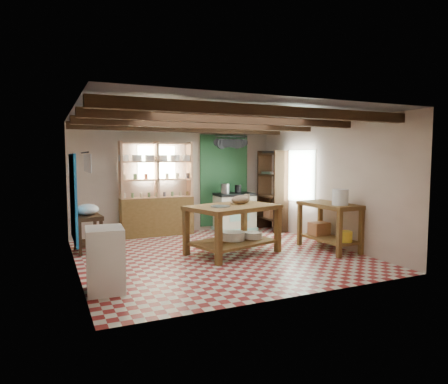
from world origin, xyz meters
name	(u,v)px	position (x,y,z in m)	size (l,w,h in m)	color
floor	(218,255)	(0.00, 0.00, -0.01)	(5.00, 5.00, 0.02)	maroon
ceiling	(218,116)	(0.00, 0.00, 2.60)	(5.00, 5.00, 0.02)	#504F55
wall_back	(177,179)	(0.00, 2.50, 1.30)	(5.00, 0.04, 2.60)	#C3AF9D
wall_front	(295,199)	(0.00, -2.50, 1.30)	(5.00, 0.04, 2.60)	#C3AF9D
wall_left	(75,191)	(-2.50, 0.00, 1.30)	(0.04, 5.00, 2.60)	#C3AF9D
wall_right	(326,183)	(2.50, 0.00, 1.30)	(0.04, 5.00, 2.60)	#C3AF9D
ceiling_beams	(218,122)	(0.00, 0.00, 2.48)	(5.00, 3.80, 0.15)	#372213
blue_wall_patch	(73,198)	(-2.47, 0.90, 1.10)	(0.04, 1.40, 1.60)	#186DB4
green_wall_patch	(224,180)	(1.25, 2.47, 1.25)	(1.30, 0.04, 2.30)	#1F4F2B
window_back	(157,163)	(-0.50, 2.48, 1.70)	(0.90, 0.02, 0.80)	#B0C5AF
window_right	(298,176)	(2.48, 1.00, 1.40)	(0.02, 1.30, 1.20)	#B0C5AF
utensil_rail	(85,162)	(-2.44, -1.20, 1.78)	(0.06, 0.90, 0.28)	black
pot_rack	(231,143)	(1.25, 2.05, 2.18)	(0.86, 0.12, 0.36)	black
shelving_unit	(157,189)	(-0.55, 2.31, 1.10)	(1.70, 0.34, 2.20)	tan
tall_rack	(272,191)	(2.28, 1.80, 1.00)	(0.40, 0.86, 2.00)	#372213
work_table	(233,229)	(0.31, -0.01, 0.46)	(1.64, 1.09, 0.93)	brown
stove	(234,212)	(1.39, 2.15, 0.47)	(0.96, 0.65, 0.94)	beige
prep_table	(88,233)	(-2.20, 1.30, 0.36)	(0.49, 0.71, 0.72)	#372213
white_cabinet	(105,260)	(-2.22, -1.24, 0.44)	(0.49, 0.59, 0.88)	white
right_counter	(329,226)	(2.18, -0.52, 0.47)	(0.65, 1.31, 0.94)	brown
cat	(241,200)	(0.53, 0.10, 1.01)	(0.37, 0.29, 0.17)	#997859
steel_tray	(220,206)	(-0.02, -0.16, 0.94)	(0.36, 0.36, 0.02)	#94949B
basin_large	(233,236)	(0.34, 0.05, 0.33)	(0.46, 0.46, 0.16)	white
basin_small	(253,235)	(0.77, 0.02, 0.31)	(0.36, 0.36, 0.13)	white
kettle_left	(225,189)	(1.14, 2.16, 1.06)	(0.21, 0.21, 0.24)	#94949B
kettle_right	(238,189)	(1.49, 2.15, 1.04)	(0.16, 0.16, 0.20)	black
enamel_bowl	(87,209)	(-2.20, 1.30, 0.83)	(0.44, 0.44, 0.22)	white
white_bucket	(340,197)	(2.14, -0.87, 1.09)	(0.30, 0.30, 0.30)	white
wicker_basket	(319,229)	(2.17, -0.22, 0.38)	(0.37, 0.29, 0.26)	#AA6C44
yellow_tub	(345,236)	(2.19, -0.97, 0.35)	(0.27, 0.27, 0.20)	gold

